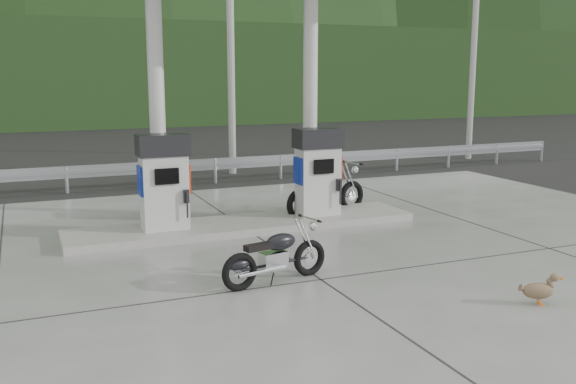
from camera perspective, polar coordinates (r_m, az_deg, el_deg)
name	(u,v)px	position (r m, az deg, el deg)	size (l,w,h in m)	color
ground	(295,263)	(10.65, 0.60, -6.33)	(160.00, 160.00, 0.00)	black
forecourt_apron	(295,262)	(10.64, 0.60, -6.28)	(18.00, 14.00, 0.02)	slate
pump_island	(245,225)	(12.87, -3.82, -2.92)	(7.00, 1.40, 0.15)	gray
gas_pump_left	(164,182)	(12.27, -10.96, 0.88)	(0.95, 0.55, 1.80)	silver
gas_pump_right	(318,172)	(13.28, 2.67, 1.79)	(0.95, 0.55, 1.80)	silver
canopy_column_left	(157,95)	(12.50, -11.61, 8.41)	(0.30, 0.30, 5.00)	silver
canopy_column_right	(310,93)	(13.49, 1.99, 8.76)	(0.30, 0.30, 5.00)	silver
guardrail	(180,160)	(17.97, -9.58, 2.81)	(26.00, 0.16, 1.42)	#96989D
road	(156,168)	(21.46, -11.68, 2.08)	(60.00, 7.00, 0.01)	black
utility_pole_b	(231,42)	(19.81, -5.12, 13.16)	(0.22, 0.22, 8.00)	#979792
utility_pole_c	(474,46)	(24.13, 16.19, 12.32)	(0.22, 0.22, 8.00)	#979792
tree_band	(90,74)	(39.56, -17.17, 9.99)	(80.00, 6.00, 6.00)	black
forested_hills	(60,103)	(69.54, -19.59, 7.43)	(100.00, 40.00, 140.00)	black
motorcycle_left	(276,257)	(9.51, -1.11, -5.76)	(1.69, 0.53, 0.80)	black
motorcycle_right	(327,193)	(14.02, 3.46, -0.09)	(2.04, 0.65, 0.97)	black
duck	(538,291)	(9.33, 21.33, -8.21)	(0.52, 0.15, 0.37)	brown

